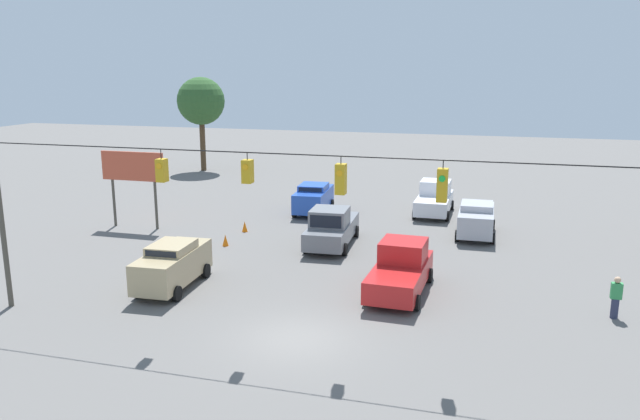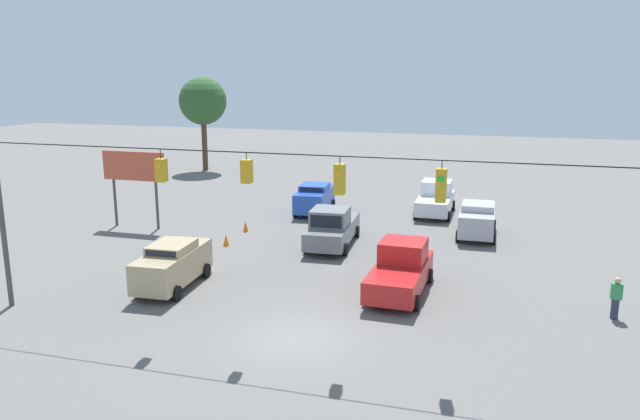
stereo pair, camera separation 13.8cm
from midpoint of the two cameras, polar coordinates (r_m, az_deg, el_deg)
ground_plane at (r=22.28m, az=-2.05°, el=-11.66°), size 140.00×140.00×0.00m
overhead_signal_span at (r=20.57m, az=-1.91°, el=-0.31°), size 23.92×0.38×7.02m
pickup_truck_red_crossing_near at (r=26.46m, az=7.52°, el=-5.45°), size 2.39×5.34×2.12m
sedan_blue_withflow_far at (r=40.41m, az=-0.40°, el=1.11°), size 2.32×4.55×1.90m
pickup_truck_grey_withflow_mid at (r=32.99m, az=1.23°, el=-1.63°), size 2.49×5.68×2.12m
sedan_tan_parked_shoulder at (r=27.53m, az=-13.19°, el=-4.85°), size 2.13×4.68×1.97m
pickup_truck_white_oncoming_deep at (r=40.80m, az=10.61°, el=0.98°), size 2.28×5.05×2.12m
sedan_silver_oncoming_far at (r=35.97m, az=14.28°, el=-0.79°), size 2.11×4.61×1.89m
traffic_cone_nearest at (r=28.69m, az=-13.37°, el=-5.63°), size 0.33×0.33×0.61m
traffic_cone_second at (r=31.11m, az=-10.62°, el=-4.04°), size 0.33×0.33×0.61m
traffic_cone_third at (r=33.48m, az=-8.47°, el=-2.74°), size 0.33×0.33×0.61m
traffic_cone_fourth at (r=36.18m, az=-6.72°, el=-1.50°), size 0.33×0.33×0.61m
roadside_billboard at (r=37.91m, az=-16.56°, el=3.36°), size 3.99×0.16×4.51m
pedestrian at (r=26.11m, az=25.57°, el=-7.28°), size 0.40×0.28×1.64m
tree_horizon_left at (r=57.89m, az=-10.60°, el=9.72°), size 4.27×4.27×8.44m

